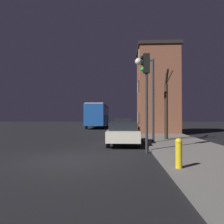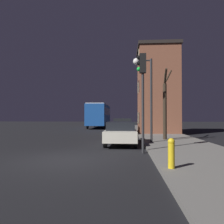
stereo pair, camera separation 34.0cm
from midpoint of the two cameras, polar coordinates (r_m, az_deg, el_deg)
name	(u,v)px [view 1 (the left image)]	position (r m, az deg, el deg)	size (l,w,h in m)	color
ground_plane	(72,160)	(8.95, -11.61, -12.08)	(120.00, 120.00, 0.00)	black
sidewalk	(210,159)	(9.22, 23.35, -11.25)	(3.98, 60.00, 0.14)	#605E59
brick_building	(157,90)	(22.11, 11.27, 5.78)	(3.92, 4.44, 8.39)	brown
streetlamp	(147,83)	(13.63, 8.41, 7.43)	(1.18, 0.41, 5.14)	#28282B
traffic_light	(146,82)	(10.33, 7.90, 7.76)	(0.43, 0.24, 4.62)	#28282B
bare_tree	(166,104)	(15.32, 13.37, 2.04)	(0.66, 2.60, 4.80)	#2D2319
bus	(98,114)	(32.33, -4.02, -0.49)	(2.53, 9.75, 3.44)	#194793
car_near_lane	(123,132)	(13.12, 2.14, -5.36)	(1.79, 4.20, 1.38)	beige
car_mid_lane	(123,126)	(20.72, 2.34, -3.70)	(1.83, 4.51, 1.52)	olive
fire_hydrant	(179,152)	(6.96, 15.68, -10.10)	(0.21, 0.21, 0.91)	gold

